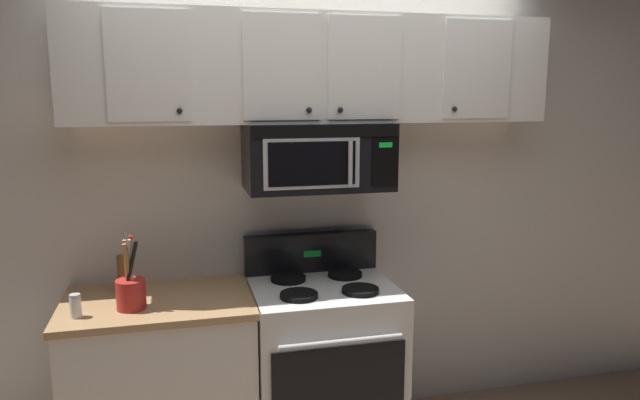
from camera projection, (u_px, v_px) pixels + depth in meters
The scene contains 8 objects.
back_wall at pixel (307, 191), 3.38m from camera, with size 5.20×0.10×2.70m, color silver.
stove_range at pixel (323, 363), 3.18m from camera, with size 0.76×0.69×1.12m.
over_range_microwave at pixel (318, 156), 3.10m from camera, with size 0.76×0.43×0.35m.
upper_cabinets at pixel (316, 69), 3.05m from camera, with size 2.50×0.36×0.55m.
counter_segment at pixel (163, 383), 2.99m from camera, with size 0.93×0.65×0.90m.
utensil_crock_red at pixel (131, 290), 2.76m from camera, with size 0.14×0.14×0.37m.
salt_shaker at pixel (76, 306), 2.66m from camera, with size 0.05×0.05×0.11m.
pepper_mill at pixel (123, 274), 2.99m from camera, with size 0.05×0.05×0.20m, color brown.
Camera 1 is at (-0.73, -2.46, 1.90)m, focal length 33.11 mm.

